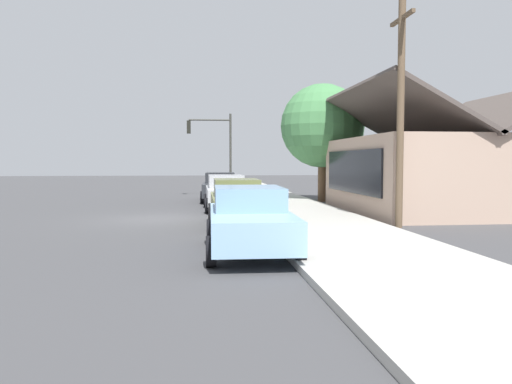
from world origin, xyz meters
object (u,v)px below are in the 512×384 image
shade_tree (322,126)px  fire_hydrant_red (252,196)px  car_charcoal (220,186)px  car_skyblue (250,219)px  car_silver (226,192)px  utility_pole_wooden (401,110)px  traffic_light_main (214,141)px  car_olive (237,202)px

shade_tree → fire_hydrant_red: (2.15, -4.11, -3.64)m
car_charcoal → shade_tree: bearing=83.0°
car_skyblue → shade_tree: 16.45m
car_silver → utility_pole_wooden: utility_pole_wooden is taller
traffic_light_main → car_olive: bearing=1.4°
car_charcoal → traffic_light_main: (-3.75, -0.23, 2.67)m
car_silver → utility_pole_wooden: (6.90, 5.39, 3.11)m
utility_pole_wooden → car_olive: bearing=-104.9°
car_charcoal → car_silver: size_ratio=1.09×
car_olive → shade_tree: size_ratio=0.71×
traffic_light_main → fire_hydrant_red: bearing=13.5°
car_olive → shade_tree: bearing=151.0°
car_silver → shade_tree: size_ratio=0.71×
car_olive → car_silver: bearing=-178.8°
car_silver → car_olive: 5.49m
car_silver → shade_tree: 7.65m
shade_tree → utility_pole_wooden: (11.04, -0.11, -0.21)m
traffic_light_main → fire_hydrant_red: traffic_light_main is taller
car_charcoal → car_skyblue: 16.14m
car_skyblue → car_silver: bearing=-178.9°
car_skyblue → traffic_light_main: (-19.89, -0.21, 2.67)m
car_charcoal → traffic_light_main: 4.61m
car_skyblue → fire_hydrant_red: car_skyblue is taller
car_charcoal → car_olive: size_ratio=1.10×
car_charcoal → car_silver: (5.16, 0.04, -0.00)m
shade_tree → utility_pole_wooden: size_ratio=0.86×
car_olive → utility_pole_wooden: (1.42, 5.32, 3.11)m
car_olive → shade_tree: 11.54m
shade_tree → traffic_light_main: size_ratio=1.24×
car_skyblue → shade_tree: (-15.12, 5.56, 3.32)m
car_charcoal → car_skyblue: same height
car_olive → fire_hydrant_red: (-7.47, 1.32, -0.32)m
car_skyblue → traffic_light_main: size_ratio=0.93×
car_skyblue → utility_pole_wooden: utility_pole_wooden is taller
car_charcoal → fire_hydrant_red: car_charcoal is taller
shade_tree → car_olive: bearing=-29.4°
traffic_light_main → utility_pole_wooden: bearing=19.7°
car_charcoal → utility_pole_wooden: 13.59m
car_silver → car_charcoal: bearing=-179.8°
car_silver → shade_tree: (-4.14, 5.50, 3.32)m
car_charcoal → car_olive: (10.65, 0.11, -0.00)m
car_olive → traffic_light_main: 14.65m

